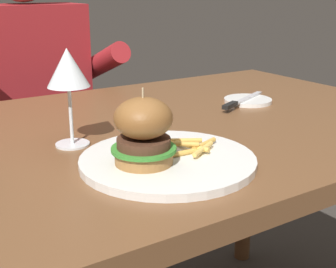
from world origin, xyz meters
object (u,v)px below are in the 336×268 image
Objects in this scene: bread_plate at (248,100)px; main_plate at (168,161)px; table_knife at (240,101)px; burger_sandwich at (143,131)px; diner_person at (35,129)px; wine_glass at (68,71)px.

main_plate is at bearing -148.13° from bread_plate.
table_knife is at bearing -155.91° from bread_plate.
main_plate is at bearing 3.65° from burger_sandwich.
diner_person is (0.04, 0.91, -0.18)m from main_plate.
diner_person is at bearing 116.62° from table_knife.
main_plate reaches higher than bread_plate.
main_plate is 1.50× the size of table_knife.
burger_sandwich is 0.95m from diner_person.
burger_sandwich reaches higher than main_plate.
table_knife is at bearing 6.72° from wine_glass.
wine_glass is 0.50m from table_knife.
bread_plate is at bearing 8.35° from wine_glass.
wine_glass is at bearing 104.93° from burger_sandwich.
wine_glass is 0.55m from bread_plate.
burger_sandwich is 0.55m from bread_plate.
diner_person is (-0.38, 0.65, -0.18)m from bread_plate.
table_knife is at bearing 29.95° from burger_sandwich.
main_plate is 0.45m from table_knife.
wine_glass is 1.49× the size of bread_plate.
main_plate is at bearing -61.86° from wine_glass.
bread_plate is 0.62× the size of table_knife.
wine_glass is (-0.05, 0.19, 0.08)m from burger_sandwich.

